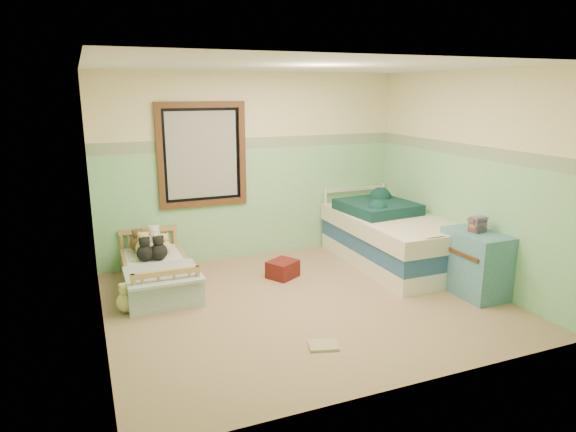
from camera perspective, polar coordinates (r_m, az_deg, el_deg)
name	(u,v)px	position (r m, az deg, el deg)	size (l,w,h in m)	color
floor	(306,302)	(5.70, 2.06, -9.65)	(4.20, 3.60, 0.02)	#91775D
ceiling	(308,65)	(5.23, 2.31, 16.54)	(4.20, 3.60, 0.02)	silver
wall_back	(253,167)	(6.98, -3.96, 5.51)	(4.20, 0.04, 2.50)	beige
wall_front	(409,235)	(3.80, 13.43, -2.08)	(4.20, 0.04, 2.50)	beige
wall_left	(93,208)	(4.87, -20.97, 0.86)	(0.04, 3.60, 2.50)	beige
wall_right	(467,178)	(6.47, 19.42, 4.07)	(0.04, 3.60, 2.50)	beige
wainscot_mint	(254,203)	(7.06, -3.85, 1.48)	(4.20, 0.01, 1.50)	#7CBB7F
border_strip	(253,143)	(6.93, -3.96, 8.16)	(4.20, 0.01, 0.15)	#4B714B
window_frame	(202,155)	(6.73, -9.58, 6.75)	(1.16, 0.06, 1.36)	#3F2310
window_blinds	(202,155)	(6.74, -9.60, 6.76)	(0.92, 0.01, 1.12)	#AEAFAD
toddler_bed_frame	(158,280)	(6.24, -14.37, -6.93)	(0.73, 1.46, 0.19)	#B08343
toddler_mattress	(157,267)	(6.19, -14.45, -5.60)	(0.67, 1.39, 0.12)	silver
patchwork_quilt	(163,274)	(5.74, -13.85, -6.33)	(0.79, 0.73, 0.03)	#6D9ECD
plush_bed_brown	(138,244)	(6.60, -16.45, -3.03)	(0.20, 0.20, 0.20)	brown
plush_bed_white	(154,242)	(6.62, -14.73, -2.78)	(0.22, 0.22, 0.22)	silver
plush_bed_tan	(144,248)	(6.40, -15.79, -3.50)	(0.21, 0.21, 0.21)	#DABC7A
plush_bed_dark	(164,248)	(6.43, -13.74, -3.48)	(0.17, 0.17, 0.17)	black
plush_floor_cream	(138,275)	(6.38, -16.49, -6.39)	(0.23, 0.23, 0.23)	beige
plush_floor_tan	(127,302)	(5.67, -17.59, -9.17)	(0.22, 0.22, 0.22)	#DABC7A
twin_bed_frame	(391,256)	(6.95, 11.41, -4.45)	(1.03, 2.06, 0.22)	white
twin_boxspring	(391,241)	(6.88, 11.50, -2.72)	(1.03, 2.06, 0.22)	navy
twin_mattress	(392,225)	(6.82, 11.59, -0.95)	(1.07, 2.10, 0.22)	silver
teal_blanket	(377,207)	(7.00, 9.97, 1.02)	(0.87, 0.93, 0.14)	#0D3832
dresser	(475,263)	(6.15, 20.25, -5.01)	(0.46, 0.73, 0.73)	teal
book_stack	(478,225)	(6.04, 20.47, -0.94)	(0.16, 0.13, 0.16)	brown
red_pillow	(283,269)	(6.36, -0.60, -5.96)	(0.34, 0.30, 0.21)	maroon
floor_book	(323,346)	(4.79, 3.96, -14.27)	(0.27, 0.21, 0.02)	#FDAD2E
extra_plush_0	(145,250)	(6.42, -15.73, -3.72)	(0.15, 0.15, 0.15)	#DABC7A
extra_plush_1	(156,246)	(6.51, -14.56, -3.25)	(0.18, 0.18, 0.18)	silver
extra_plush_2	(164,247)	(6.41, -13.76, -3.45)	(0.18, 0.18, 0.18)	#DABC7A
extra_plush_3	(148,247)	(6.51, -15.36, -3.40)	(0.16, 0.16, 0.16)	beige
extra_plush_4	(159,252)	(6.24, -14.26, -3.89)	(0.20, 0.20, 0.20)	black
extra_plush_5	(145,253)	(6.24, -15.70, -3.99)	(0.20, 0.20, 0.20)	black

